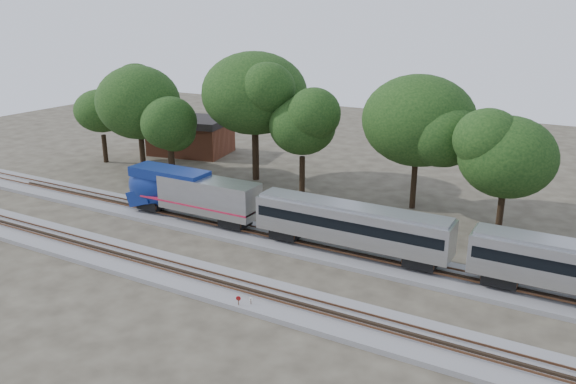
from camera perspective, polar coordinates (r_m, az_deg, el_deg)
name	(u,v)px	position (r m, az deg, el deg)	size (l,w,h in m)	color
ground	(226,262)	(48.54, -6.36, -7.06)	(160.00, 160.00, 0.00)	#383328
track_far	(262,236)	(53.02, -2.61, -4.49)	(160.00, 5.00, 0.73)	slate
track_near	(196,278)	(45.61, -9.30, -8.63)	(160.00, 5.00, 0.73)	slate
switch_stand_red	(238,301)	(40.84, -5.06, -10.99)	(0.34, 0.15, 1.11)	#512D19
switch_stand_white	(251,302)	(40.96, -3.79, -11.05)	(0.30, 0.07, 0.93)	#512D19
switch_lever	(234,300)	(42.18, -5.52, -10.88)	(0.50, 0.30, 0.30)	#512D19
brick_building	(191,135)	(85.31, -9.84, 5.68)	(12.39, 9.75, 5.37)	brown
tree_0	(101,111)	(82.13, -18.46, 7.81)	(7.41, 7.41, 10.45)	black
tree_1	(138,103)	(74.51, -14.97, 8.77)	(9.49, 9.49, 13.38)	black
tree_2	(169,123)	(70.16, -12.00, 6.87)	(7.57, 7.57, 10.67)	black
tree_3	(254,93)	(69.12, -3.43, 9.98)	(11.08, 11.08, 15.62)	black
tree_4	(303,125)	(64.37, 1.48, 6.77)	(8.11, 8.11, 11.44)	black
tree_5	(418,121)	(60.10, 13.09, 7.05)	(9.72, 9.72, 13.70)	black
tree_6	(507,157)	(54.58, 21.36, 3.29)	(7.92, 7.92, 11.16)	black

